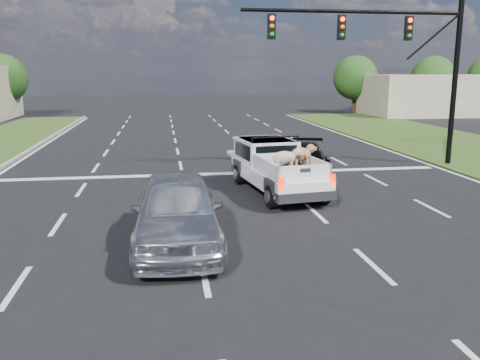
# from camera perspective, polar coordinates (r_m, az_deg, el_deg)

# --- Properties ---
(ground) EXTENTS (160.00, 160.00, 0.00)m
(ground) POSITION_cam_1_polar(r_m,az_deg,el_deg) (10.42, 5.72, -10.10)
(ground) COLOR black
(ground) RESTS_ON ground
(road_markings) EXTENTS (17.75, 60.00, 0.01)m
(road_markings) POSITION_cam_1_polar(r_m,az_deg,el_deg) (16.56, 0.09, -1.58)
(road_markings) COLOR silver
(road_markings) RESTS_ON ground
(traffic_signal) EXTENTS (9.11, 0.31, 7.00)m
(traffic_signal) POSITION_cam_1_polar(r_m,az_deg,el_deg) (22.07, 17.76, 13.64)
(traffic_signal) COLOR black
(traffic_signal) RESTS_ON ground
(building_right) EXTENTS (12.00, 7.00, 3.60)m
(building_right) POSITION_cam_1_polar(r_m,az_deg,el_deg) (49.81, 20.97, 8.90)
(building_right) COLOR #C2B794
(building_right) RESTS_ON ground
(tree_far_c) EXTENTS (4.20, 4.20, 5.40)m
(tree_far_c) POSITION_cam_1_polar(r_m,az_deg,el_deg) (49.23, -25.10, 10.27)
(tree_far_c) COLOR #332114
(tree_far_c) RESTS_ON ground
(tree_far_d) EXTENTS (4.20, 4.20, 5.40)m
(tree_far_d) POSITION_cam_1_polar(r_m,az_deg,el_deg) (50.81, 12.84, 11.12)
(tree_far_d) COLOR #332114
(tree_far_d) RESTS_ON ground
(tree_far_e) EXTENTS (4.20, 4.20, 5.40)m
(tree_far_e) POSITION_cam_1_polar(r_m,az_deg,el_deg) (54.23, 20.87, 10.68)
(tree_far_e) COLOR #332114
(tree_far_e) RESTS_ON ground
(pickup_truck) EXTENTS (2.40, 5.12, 1.85)m
(pickup_truck) POSITION_cam_1_polar(r_m,az_deg,el_deg) (16.76, 4.00, 1.57)
(pickup_truck) COLOR black
(pickup_truck) RESTS_ON ground
(silver_sedan) EXTENTS (2.03, 4.86, 1.65)m
(silver_sedan) POSITION_cam_1_polar(r_m,az_deg,el_deg) (11.64, -7.11, -3.45)
(silver_sedan) COLOR silver
(silver_sedan) RESTS_ON ground
(black_coupe) EXTENTS (3.27, 5.31, 1.44)m
(black_coupe) POSITION_cam_1_polar(r_m,az_deg,el_deg) (17.72, 6.75, 1.60)
(black_coupe) COLOR black
(black_coupe) RESTS_ON ground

